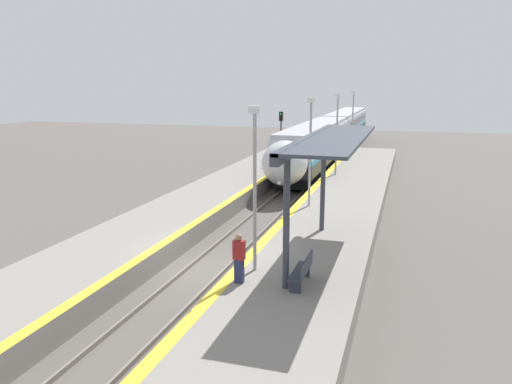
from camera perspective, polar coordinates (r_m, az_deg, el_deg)
The scene contains 14 objects.
ground_plane at distance 19.34m, azimuth -5.68°, elevation -8.90°, with size 120.00×120.00×0.00m, color #56514C.
rail_left at distance 19.59m, azimuth -7.65°, elevation -8.43°, with size 0.08×90.00×0.15m, color slate.
rail_right at distance 19.06m, azimuth -3.67°, elevation -8.95°, with size 0.08×90.00×0.15m, color slate.
train at distance 48.27m, azimuth 8.64°, elevation 6.54°, with size 2.88×40.45×3.80m.
platform_right at distance 18.13m, azimuth 5.53°, elevation -8.90°, with size 4.31×64.00×0.88m.
platform_left at distance 20.84m, azimuth -15.20°, elevation -6.42°, with size 4.13×64.00×0.88m.
platform_bench at distance 15.61m, azimuth 5.37°, elevation -8.89°, with size 0.44×1.76×0.89m.
person_waiting at distance 15.60m, azimuth -1.94°, elevation -7.53°, with size 0.36×0.22×1.59m.
railway_signal at distance 38.44m, azimuth 2.86°, elevation 6.32°, with size 0.28×0.28×4.84m.
lamppost_near at distance 16.04m, azimuth -0.14°, elevation 1.50°, with size 0.36×0.20×5.42m.
lamppost_mid at distance 24.95m, azimuth 6.22°, elevation 5.36°, with size 0.36×0.20×5.42m.
lamppost_far at distance 34.07m, azimuth 9.23°, elevation 7.15°, with size 0.36×0.20×5.42m.
lamppost_farthest at distance 43.26m, azimuth 10.98°, elevation 8.17°, with size 0.36×0.20×5.42m.
station_canopy at distance 17.45m, azimuth 7.89°, elevation 5.29°, with size 2.02×9.45×4.34m.
Camera 1 is at (7.08, -16.57, 7.01)m, focal length 35.00 mm.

